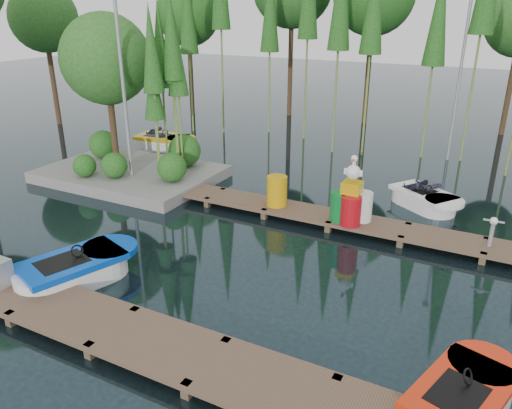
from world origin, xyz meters
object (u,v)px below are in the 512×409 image
at_px(boat_blue, 76,271).
at_px(boat_yellow_far, 163,142).
at_px(boat_red, 461,400).
at_px(drum_cluster, 351,203).
at_px(island, 122,90).
at_px(yellow_barrel, 277,191).

height_order(boat_blue, boat_yellow_far, boat_yellow_far).
xyz_separation_m(boat_red, boat_yellow_far, (-13.63, 10.27, 0.06)).
relative_size(boat_blue, drum_cluster, 1.66).
xyz_separation_m(boat_blue, boat_red, (8.44, -0.14, -0.04)).
relative_size(island, boat_blue, 2.11).
distance_m(boat_red, yellow_barrel, 8.45).
distance_m(boat_red, drum_cluster, 6.85).
relative_size(boat_blue, yellow_barrel, 3.46).
relative_size(boat_red, boat_yellow_far, 0.93).
bearing_deg(boat_yellow_far, boat_red, -23.57).
xyz_separation_m(boat_red, drum_cluster, (-3.65, 5.76, 0.62)).
distance_m(boat_blue, boat_yellow_far, 11.38).
distance_m(boat_yellow_far, yellow_barrel, 8.79).
bearing_deg(island, boat_red, -28.23).
distance_m(island, boat_red, 14.47).
height_order(boat_red, boat_yellow_far, boat_yellow_far).
distance_m(yellow_barrel, drum_cluster, 2.37).
relative_size(boat_yellow_far, drum_cluster, 1.56).
bearing_deg(drum_cluster, boat_yellow_far, 155.68).
bearing_deg(boat_red, drum_cluster, 139.29).
relative_size(island, boat_red, 2.42).
bearing_deg(island, boat_blue, -58.36).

